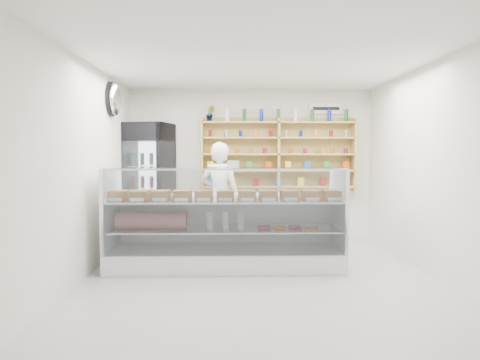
{
  "coord_description": "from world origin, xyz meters",
  "views": [
    {
      "loc": [
        -0.37,
        -5.52,
        1.59
      ],
      "look_at": [
        -0.24,
        0.9,
        1.21
      ],
      "focal_mm": 32.0,
      "sensor_mm": 36.0,
      "label": 1
    }
  ],
  "objects": [
    {
      "name": "shop_worker",
      "position": [
        -0.55,
        1.51,
        0.9
      ],
      "size": [
        0.76,
        0.63,
        1.8
      ],
      "primitive_type": "imported",
      "rotation": [
        0.0,
        0.0,
        2.8
      ],
      "color": "silver",
      "rests_on": "floor"
    },
    {
      "name": "potted_plant",
      "position": [
        -0.75,
        2.34,
        2.34
      ],
      "size": [
        0.17,
        0.14,
        0.29
      ],
      "primitive_type": "imported",
      "rotation": [
        0.0,
        0.0,
        0.09
      ],
      "color": "#1E6626",
      "rests_on": "wall_shelving"
    },
    {
      "name": "wall_sign",
      "position": [
        1.4,
        2.47,
        2.45
      ],
      "size": [
        0.62,
        0.03,
        0.2
      ],
      "primitive_type": "cube",
      "color": "white",
      "rests_on": "back_wall"
    },
    {
      "name": "security_mirror",
      "position": [
        -2.17,
        1.2,
        2.45
      ],
      "size": [
        0.15,
        0.5,
        0.5
      ],
      "primitive_type": "ellipsoid",
      "color": "silver",
      "rests_on": "left_wall"
    },
    {
      "name": "room",
      "position": [
        0.0,
        0.0,
        1.4
      ],
      "size": [
        5.0,
        5.0,
        5.0
      ],
      "color": "#9FA0A4",
      "rests_on": "ground"
    },
    {
      "name": "wall_shelving",
      "position": [
        0.5,
        2.34,
        1.59
      ],
      "size": [
        2.84,
        0.28,
        1.33
      ],
      "color": "tan",
      "rests_on": "back_wall"
    },
    {
      "name": "display_counter",
      "position": [
        -0.45,
        0.47,
        0.38
      ],
      "size": [
        3.25,
        0.97,
        1.41
      ],
      "color": "white",
      "rests_on": "floor"
    },
    {
      "name": "drinks_cooler",
      "position": [
        -1.85,
        2.13,
        1.08
      ],
      "size": [
        0.92,
        0.91,
        2.15
      ],
      "rotation": [
        0.0,
        0.0,
        -0.22
      ],
      "color": "black",
      "rests_on": "floor"
    }
  ]
}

